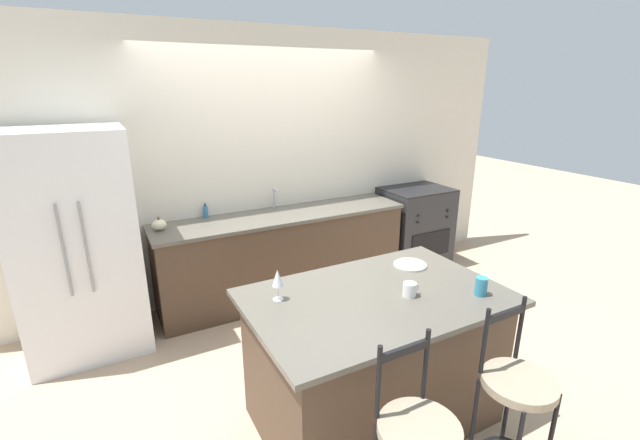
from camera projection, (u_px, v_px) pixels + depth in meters
ground_plane at (299, 308)px, 4.31m from camera, size 18.00×18.00×0.00m
wall_back at (269, 165)px, 4.46m from camera, size 6.00×0.07×2.70m
back_counter at (283, 254)px, 4.47m from camera, size 2.59×0.65×0.90m
sink_faucet at (274, 196)px, 4.46m from camera, size 0.02×0.13×0.22m
kitchen_island at (374, 358)px, 2.78m from camera, size 1.60×1.03×0.91m
refrigerator at (78, 245)px, 3.44m from camera, size 0.89×0.77×1.85m
oven_range at (414, 227)px, 5.22m from camera, size 0.79×0.64×0.97m
bar_stool_far at (515, 400)px, 2.23m from camera, size 0.37×0.37×1.10m
dinner_plate at (410, 264)px, 3.07m from camera, size 0.24×0.24×0.02m
wine_glass at (278, 279)px, 2.54m from camera, size 0.07×0.07×0.20m
coffee_mug at (410, 289)px, 2.62m from camera, size 0.11×0.08×0.09m
tumbler_cup at (481, 286)px, 2.63m from camera, size 0.07×0.07×0.12m
pumpkin_decoration at (159, 225)px, 3.83m from camera, size 0.13×0.13×0.12m
soap_bottle at (206, 212)px, 4.19m from camera, size 0.05×0.05×0.14m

